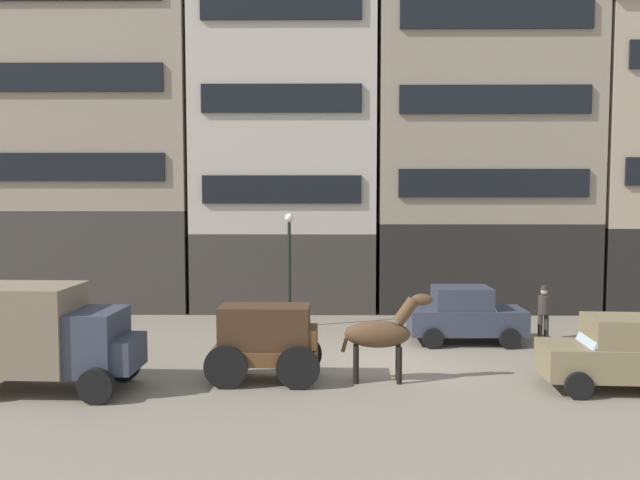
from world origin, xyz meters
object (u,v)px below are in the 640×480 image
at_px(sedan_light, 465,315).
at_px(pedestrian_officer, 544,310).
at_px(sedan_dark, 620,354).
at_px(draft_horse, 381,333).
at_px(delivery_truck_near, 43,334).
at_px(cargo_wagon, 267,338).
at_px(streetlamp_curbside, 289,254).

xyz_separation_m(sedan_light, pedestrian_officer, (2.70, 0.50, 0.07)).
relative_size(sedan_dark, sedan_light, 1.02).
distance_m(draft_horse, delivery_truck_near, 8.41).
distance_m(cargo_wagon, streetlamp_curbside, 7.10).
bearing_deg(draft_horse, sedan_dark, -6.35).
bearing_deg(sedan_light, streetlamp_curbside, 156.91).
height_order(delivery_truck_near, sedan_light, delivery_truck_near).
bearing_deg(draft_horse, pedestrian_officer, 40.61).
distance_m(sedan_dark, pedestrian_officer, 5.60).
relative_size(delivery_truck_near, sedan_dark, 1.16).
height_order(sedan_dark, streetlamp_curbside, streetlamp_curbside).
bearing_deg(pedestrian_officer, streetlamp_curbside, 166.89).
distance_m(cargo_wagon, delivery_truck_near, 5.49).
distance_m(cargo_wagon, sedan_light, 7.49).
xyz_separation_m(sedan_dark, sedan_light, (-2.76, 5.10, 0.00)).
xyz_separation_m(cargo_wagon, streetlamp_curbside, (0.19, 6.94, 1.52)).
distance_m(draft_horse, pedestrian_officer, 7.61).
bearing_deg(pedestrian_officer, sedan_dark, -89.43).
xyz_separation_m(sedan_dark, pedestrian_officer, (-0.06, 5.60, 0.07)).
distance_m(cargo_wagon, pedestrian_officer, 10.03).
bearing_deg(pedestrian_officer, draft_horse, -139.39).
relative_size(cargo_wagon, delivery_truck_near, 0.67).
relative_size(sedan_dark, pedestrian_officer, 2.11).
relative_size(cargo_wagon, sedan_dark, 0.77).
bearing_deg(delivery_truck_near, pedestrian_officer, 22.37).
bearing_deg(streetlamp_curbside, draft_horse, -68.32).
distance_m(delivery_truck_near, pedestrian_officer, 15.30).
bearing_deg(streetlamp_curbside, sedan_dark, -41.46).
distance_m(sedan_dark, streetlamp_curbside, 11.59).
distance_m(sedan_light, pedestrian_officer, 2.75).
bearing_deg(streetlamp_curbside, sedan_light, -23.09).
height_order(cargo_wagon, sedan_dark, cargo_wagon).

